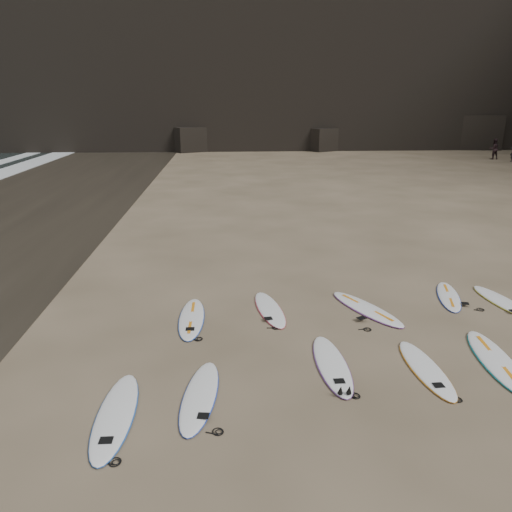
{
  "coord_description": "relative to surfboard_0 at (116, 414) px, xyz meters",
  "views": [
    {
      "loc": [
        -2.28,
        -8.75,
        5.24
      ],
      "look_at": [
        -1.51,
        3.08,
        1.5
      ],
      "focal_mm": 35.0,
      "sensor_mm": 36.0,
      "label": 1
    }
  ],
  "objects": [
    {
      "name": "surfboard_8",
      "position": [
        8.09,
        4.91,
        -0.01
      ],
      "size": [
        1.15,
        2.33,
        0.08
      ],
      "primitive_type": "ellipsoid",
      "rotation": [
        0.0,
        0.0,
        -0.28
      ],
      "color": "white",
      "rests_on": "ground"
    },
    {
      "name": "ground",
      "position": [
        4.22,
        1.24,
        -0.05
      ],
      "size": [
        240.0,
        240.0,
        0.0
      ],
      "primitive_type": "plane",
      "color": "#897559",
      "rests_on": "ground"
    },
    {
      "name": "surfboard_3",
      "position": [
        5.95,
        1.16,
        -0.0
      ],
      "size": [
        0.67,
        2.41,
        0.09
      ],
      "primitive_type": "ellipsoid",
      "rotation": [
        0.0,
        0.0,
        0.04
      ],
      "color": "white",
      "rests_on": "ground"
    },
    {
      "name": "surfboard_1",
      "position": [
        1.43,
        0.49,
        -0.0
      ],
      "size": [
        0.89,
        2.48,
        0.09
      ],
      "primitive_type": "ellipsoid",
      "rotation": [
        0.0,
        0.0,
        -0.13
      ],
      "color": "white",
      "rests_on": "ground"
    },
    {
      "name": "surfboard_7",
      "position": [
        5.58,
        4.21,
        0.0
      ],
      "size": [
        1.69,
        2.66,
        0.09
      ],
      "primitive_type": "ellipsoid",
      "rotation": [
        0.0,
        0.0,
        0.44
      ],
      "color": "white",
      "rests_on": "ground"
    },
    {
      "name": "person_b",
      "position": [
        26.47,
        36.96,
        0.87
      ],
      "size": [
        0.92,
        0.74,
        1.83
      ],
      "primitive_type": "imported",
      "rotation": [
        0.0,
        0.0,
        3.19
      ],
      "color": "black",
      "rests_on": "ground"
    },
    {
      "name": "surfboard_6",
      "position": [
        3.07,
        4.35,
        -0.0
      ],
      "size": [
        0.91,
        2.44,
        0.09
      ],
      "primitive_type": "ellipsoid",
      "rotation": [
        0.0,
        0.0,
        0.14
      ],
      "color": "white",
      "rests_on": "ground"
    },
    {
      "name": "surfboard_9",
      "position": [
        9.37,
        4.42,
        -0.0
      ],
      "size": [
        0.9,
        2.5,
        0.09
      ],
      "primitive_type": "ellipsoid",
      "rotation": [
        0.0,
        0.0,
        0.13
      ],
      "color": "white",
      "rests_on": "ground"
    },
    {
      "name": "surfboard_0",
      "position": [
        0.0,
        0.0,
        0.0
      ],
      "size": [
        0.64,
        2.62,
        0.09
      ],
      "primitive_type": "ellipsoid",
      "rotation": [
        0.0,
        0.0,
        -0.0
      ],
      "color": "white",
      "rests_on": "ground"
    },
    {
      "name": "surfboard_2",
      "position": [
        4.09,
        1.45,
        -0.0
      ],
      "size": [
        0.63,
        2.52,
        0.09
      ],
      "primitive_type": "ellipsoid",
      "rotation": [
        0.0,
        0.0,
        0.01
      ],
      "color": "white",
      "rests_on": "ground"
    },
    {
      "name": "surfboard_4",
      "position": [
        7.54,
        1.39,
        0.0
      ],
      "size": [
        0.96,
        2.81,
        0.1
      ],
      "primitive_type": "ellipsoid",
      "rotation": [
        0.0,
        0.0,
        -0.11
      ],
      "color": "white",
      "rests_on": "ground"
    },
    {
      "name": "surfboard_5",
      "position": [
        1.08,
        3.91,
        -0.0
      ],
      "size": [
        0.63,
        2.5,
        0.09
      ],
      "primitive_type": "ellipsoid",
      "rotation": [
        0.0,
        0.0,
        -0.01
      ],
      "color": "white",
      "rests_on": "ground"
    }
  ]
}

